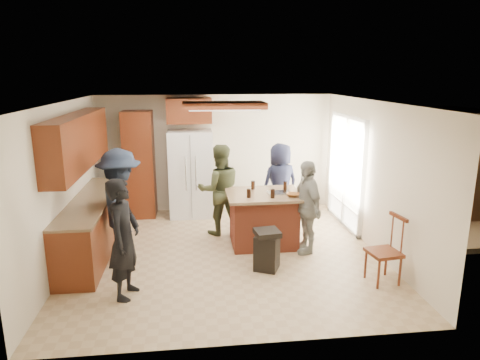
{
  "coord_description": "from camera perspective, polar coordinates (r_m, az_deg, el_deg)",
  "views": [
    {
      "loc": [
        -0.54,
        -6.63,
        2.92
      ],
      "look_at": [
        0.29,
        0.44,
        1.15
      ],
      "focal_mm": 32.0,
      "sensor_mm": 36.0,
      "label": 1
    }
  ],
  "objects": [
    {
      "name": "spindle_chair",
      "position": [
        6.5,
        18.78,
        -9.11
      ],
      "size": [
        0.48,
        0.48,
        0.99
      ],
      "color": "maroon",
      "rests_on": "ground"
    },
    {
      "name": "person_behind_right",
      "position": [
        8.59,
        5.37,
        -0.39
      ],
      "size": [
        0.9,
        0.72,
        1.6
      ],
      "primitive_type": "imported",
      "rotation": [
        0.0,
        0.0,
        3.45
      ],
      "color": "#181C31",
      "rests_on": "ground"
    },
    {
      "name": "left_cabinetry",
      "position": [
        7.49,
        -19.57,
        -2.06
      ],
      "size": [
        0.64,
        3.0,
        2.3
      ],
      "color": "maroon",
      "rests_on": "ground"
    },
    {
      "name": "room_shell",
      "position": [
        9.84,
        23.47,
        0.74
      ],
      "size": [
        8.0,
        5.2,
        5.0
      ],
      "color": "tan",
      "rests_on": "ground"
    },
    {
      "name": "refrigerator",
      "position": [
        8.98,
        -6.57,
        0.86
      ],
      "size": [
        0.9,
        0.76,
        1.8
      ],
      "color": "white",
      "rests_on": "ground"
    },
    {
      "name": "person_behind_left",
      "position": [
        7.89,
        -2.75,
        -1.3
      ],
      "size": [
        0.88,
        0.6,
        1.69
      ],
      "primitive_type": "imported",
      "rotation": [
        0.0,
        0.0,
        3.26
      ],
      "color": "#3D4327",
      "rests_on": "ground"
    },
    {
      "name": "back_wall_units",
      "position": [
        9.0,
        -11.66,
        3.81
      ],
      "size": [
        1.8,
        0.6,
        2.45
      ],
      "color": "maroon",
      "rests_on": "ground"
    },
    {
      "name": "person_side_right",
      "position": [
        7.17,
        8.86,
        -3.55
      ],
      "size": [
        0.6,
        0.98,
        1.56
      ],
      "primitive_type": "imported",
      "rotation": [
        0.0,
        0.0,
        -1.42
      ],
      "color": "gray",
      "rests_on": "ground"
    },
    {
      "name": "trash_bin",
      "position": [
        6.61,
        3.61,
        -9.23
      ],
      "size": [
        0.45,
        0.45,
        0.63
      ],
      "color": "black",
      "rests_on": "ground"
    },
    {
      "name": "island_items",
      "position": [
        7.28,
        5.08,
        -1.62
      ],
      "size": [
        0.92,
        0.7,
        0.15
      ],
      "color": "silver",
      "rests_on": "kitchen_island"
    },
    {
      "name": "person_counter",
      "position": [
        6.95,
        -15.59,
        -3.37
      ],
      "size": [
        0.81,
        1.27,
        1.82
      ],
      "primitive_type": "imported",
      "rotation": [
        0.0,
        0.0,
        1.81
      ],
      "color": "#1B2436",
      "rests_on": "ground"
    },
    {
      "name": "kitchen_island",
      "position": [
        7.49,
        3.14,
        -5.12
      ],
      "size": [
        1.28,
        1.03,
        0.93
      ],
      "color": "#A6432A",
      "rests_on": "ground"
    },
    {
      "name": "person_front_left",
      "position": [
        5.86,
        -15.2,
        -7.58
      ],
      "size": [
        0.56,
        0.68,
        1.63
      ],
      "primitive_type": "imported",
      "rotation": [
        0.0,
        0.0,
        1.34
      ],
      "color": "black",
      "rests_on": "ground"
    }
  ]
}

